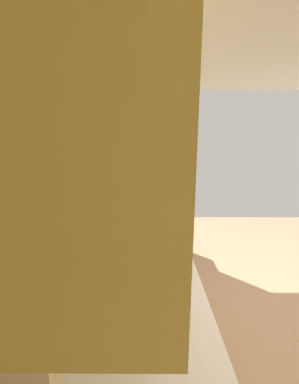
{
  "coord_description": "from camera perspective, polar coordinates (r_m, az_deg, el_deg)",
  "views": [
    {
      "loc": [
        -1.82,
        1.15,
        1.68
      ],
      "look_at": [
        -0.39,
        1.16,
        1.38
      ],
      "focal_mm": 21.24,
      "sensor_mm": 36.0,
      "label": 1
    }
  ],
  "objects": [
    {
      "name": "upper_cabinets",
      "position": [
        1.38,
        -5.59,
        18.32
      ],
      "size": [
        2.38,
        0.33,
        0.73
      ],
      "color": "#D1B864"
    },
    {
      "name": "microwave",
      "position": [
        2.42,
        -0.43,
        -3.21
      ],
      "size": [
        0.46,
        0.39,
        0.31
      ],
      "color": "white",
      "rests_on": "counter_run"
    },
    {
      "name": "oven_range",
      "position": [
        3.52,
        0.43,
        -8.36
      ],
      "size": [
        0.69,
        0.64,
        1.08
      ],
      "color": "#B7BABF",
      "rests_on": "ground_plane"
    },
    {
      "name": "wall_back",
      "position": [
        1.9,
        -10.72,
        -0.65
      ],
      "size": [
        4.26,
        0.12,
        2.55
      ],
      "primitive_type": "cube",
      "color": "#E7CA88",
      "rests_on": "ground_plane"
    },
    {
      "name": "bowl",
      "position": [
        1.38,
        1.81,
        -21.32
      ],
      "size": [
        0.15,
        0.15,
        0.05
      ],
      "color": "#D84C47",
      "rests_on": "counter_run"
    },
    {
      "name": "ground_plane",
      "position": [
        2.73,
        28.7,
        -27.8
      ],
      "size": [
        6.62,
        6.62,
        0.0
      ],
      "primitive_type": "plane",
      "color": "tan"
    },
    {
      "name": "counter_run",
      "position": [
        1.83,
        -0.15,
        -30.28
      ],
      "size": [
        3.21,
        0.61,
        0.9
      ],
      "color": "tan",
      "rests_on": "ground_plane"
    }
  ]
}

